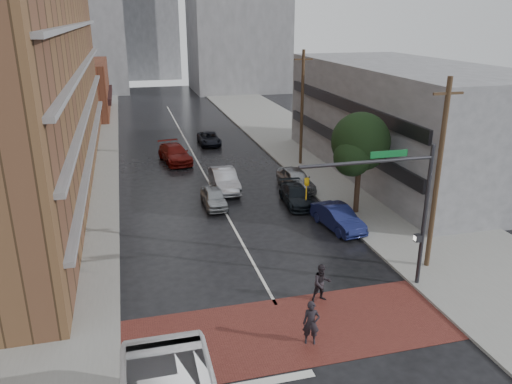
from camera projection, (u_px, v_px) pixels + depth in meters
ground at (294, 337)px, 20.80m from camera, size 160.00×160.00×0.00m
crosswalk at (290, 330)px, 21.25m from camera, size 14.00×5.00×0.02m
sidewalk_west at (62, 178)px, 40.80m from camera, size 9.00×90.00×0.15m
sidewalk_east at (324, 159)px, 46.32m from camera, size 9.00×90.00×0.15m
storefront_west at (77, 89)px, 65.96m from camera, size 8.00×16.00×7.00m
building_east at (405, 119)px, 41.48m from camera, size 11.00×26.00×9.00m
distant_tower_center at (147, 19)px, 103.36m from camera, size 12.00×10.00×24.00m
street_tree at (360, 145)px, 32.23m from camera, size 4.20×4.10×6.90m
signal_mast at (399, 198)px, 22.90m from camera, size 6.50×0.30×7.20m
utility_pole_near at (438, 176)px, 24.84m from camera, size 1.60×0.26×10.00m
utility_pole_far at (302, 108)px, 43.06m from camera, size 1.60×0.26×10.00m
pedestrian_a at (311, 323)px, 20.12m from camera, size 0.80×0.66×1.90m
pedestrian_b at (322, 283)px, 23.16m from camera, size 0.92×0.73×1.86m
car_travel_a at (214, 197)px, 34.85m from camera, size 1.58×3.85×1.31m
car_travel_b at (224, 180)px, 38.03m from camera, size 1.79×5.05×1.66m
car_travel_c at (175, 154)px, 45.38m from camera, size 3.03×5.73×1.58m
suv_travel at (209, 138)px, 51.65m from camera, size 2.12×4.52×1.25m
car_parked_near at (338, 218)px, 31.18m from camera, size 2.21×4.64×1.47m
car_parked_mid at (296, 195)px, 35.23m from camera, size 2.19×4.64×1.31m
car_parked_far at (296, 179)px, 38.29m from camera, size 2.14×4.76×1.59m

